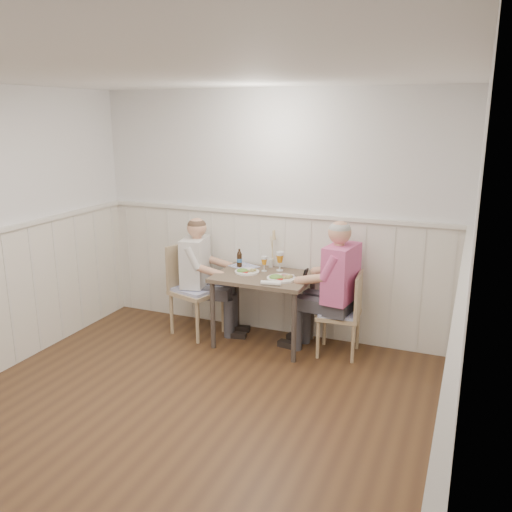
% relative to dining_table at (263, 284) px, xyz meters
% --- Properties ---
extents(ground_plane, '(4.50, 4.50, 0.00)m').
position_rel_dining_table_xyz_m(ground_plane, '(-0.06, -1.84, -0.65)').
color(ground_plane, '#452C1B').
extents(room_shell, '(4.04, 4.54, 2.60)m').
position_rel_dining_table_xyz_m(room_shell, '(-0.06, -1.84, 0.87)').
color(room_shell, white).
rests_on(room_shell, ground).
extents(wainscot, '(4.00, 4.49, 1.34)m').
position_rel_dining_table_xyz_m(wainscot, '(-0.06, -1.15, 0.04)').
color(wainscot, white).
rests_on(wainscot, ground).
extents(dining_table, '(0.97, 0.70, 0.75)m').
position_rel_dining_table_xyz_m(dining_table, '(0.00, 0.00, 0.00)').
color(dining_table, brown).
rests_on(dining_table, ground).
extents(chair_right, '(0.43, 0.43, 0.85)m').
position_rel_dining_table_xyz_m(chair_right, '(0.84, 0.06, -0.19)').
color(chair_right, '#9A8063').
rests_on(chair_right, ground).
extents(chair_left, '(0.58, 0.58, 0.98)m').
position_rel_dining_table_xyz_m(chair_left, '(-0.83, 0.01, -0.12)').
color(chair_left, '#9A8063').
rests_on(chair_left, ground).
extents(man_in_pink, '(0.68, 0.48, 1.39)m').
position_rel_dining_table_xyz_m(man_in_pink, '(0.75, 0.03, -0.07)').
color(man_in_pink, '#3F3F47').
rests_on(man_in_pink, ground).
extents(diner_cream, '(0.65, 0.46, 1.30)m').
position_rel_dining_table_xyz_m(diner_cream, '(-0.77, 0.04, -0.11)').
color(diner_cream, '#3F3F47').
rests_on(diner_cream, ground).
extents(plate_man, '(0.29, 0.29, 0.07)m').
position_rel_dining_table_xyz_m(plate_man, '(0.21, -0.08, 0.12)').
color(plate_man, white).
rests_on(plate_man, dining_table).
extents(plate_diner, '(0.25, 0.25, 0.06)m').
position_rel_dining_table_xyz_m(plate_diner, '(-0.20, 0.01, 0.12)').
color(plate_diner, white).
rests_on(plate_diner, dining_table).
extents(beer_glass_a, '(0.08, 0.08, 0.20)m').
position_rel_dining_table_xyz_m(beer_glass_a, '(0.10, 0.22, 0.23)').
color(beer_glass_a, silver).
rests_on(beer_glass_a, dining_table).
extents(beer_glass_b, '(0.06, 0.06, 0.16)m').
position_rel_dining_table_xyz_m(beer_glass_b, '(-0.04, 0.13, 0.21)').
color(beer_glass_b, silver).
rests_on(beer_glass_b, dining_table).
extents(beer_bottle, '(0.06, 0.06, 0.20)m').
position_rel_dining_table_xyz_m(beer_bottle, '(-0.35, 0.17, 0.19)').
color(beer_bottle, black).
rests_on(beer_bottle, dining_table).
extents(rolled_napkin, '(0.20, 0.07, 0.04)m').
position_rel_dining_table_xyz_m(rolled_napkin, '(0.19, -0.29, 0.12)').
color(rolled_napkin, white).
rests_on(rolled_napkin, dining_table).
extents(grass_vase, '(0.05, 0.05, 0.43)m').
position_rel_dining_table_xyz_m(grass_vase, '(-0.03, 0.31, 0.29)').
color(grass_vase, silver).
rests_on(grass_vase, dining_table).
extents(gingham_mat, '(0.34, 0.31, 0.01)m').
position_rel_dining_table_xyz_m(gingham_mat, '(-0.31, 0.22, 0.10)').
color(gingham_mat, '#5C69B7').
rests_on(gingham_mat, dining_table).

